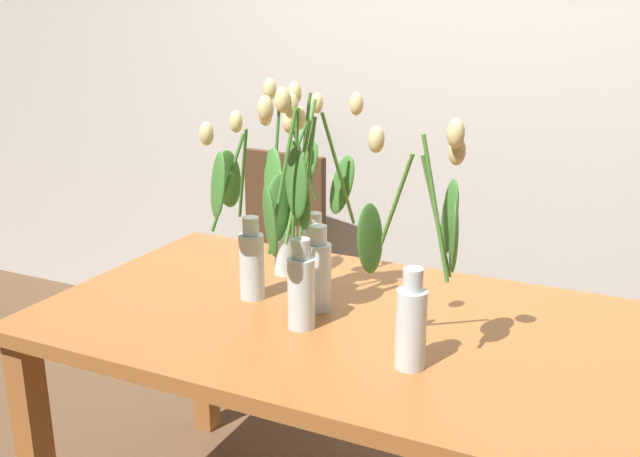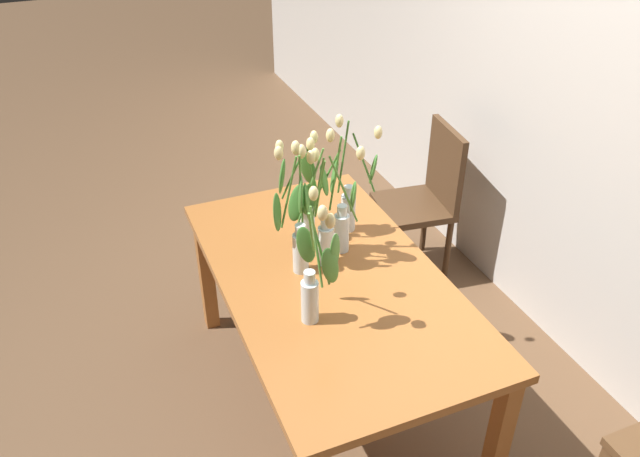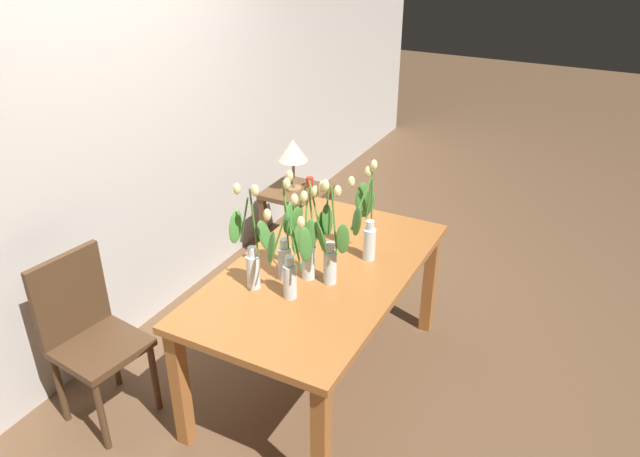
# 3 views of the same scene
# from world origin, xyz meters

# --- Properties ---
(ground_plane) EXTENTS (18.00, 18.00, 0.00)m
(ground_plane) POSITION_xyz_m (0.00, 0.00, 0.00)
(ground_plane) COLOR brown
(room_wall_rear) EXTENTS (9.00, 0.10, 2.70)m
(room_wall_rear) POSITION_xyz_m (0.00, 1.33, 1.35)
(room_wall_rear) COLOR beige
(room_wall_rear) RESTS_ON ground
(dining_table) EXTENTS (1.60, 0.90, 0.74)m
(dining_table) POSITION_xyz_m (0.00, 0.00, 0.65)
(dining_table) COLOR #A3602D
(dining_table) RESTS_ON ground
(tulip_vase_0) EXTENTS (0.16, 0.23, 0.50)m
(tulip_vase_0) POSITION_xyz_m (-0.31, 0.00, 0.92)
(tulip_vase_0) COLOR silver
(tulip_vase_0) RESTS_ON dining_table
(tulip_vase_1) EXTENTS (0.14, 0.19, 0.57)m
(tulip_vase_1) POSITION_xyz_m (-0.10, -0.11, 0.92)
(tulip_vase_1) COLOR silver
(tulip_vase_1) RESTS_ON dining_table
(tulip_vase_2) EXTENTS (0.13, 0.18, 0.58)m
(tulip_vase_2) POSITION_xyz_m (-0.17, 0.09, 0.93)
(tulip_vase_2) COLOR silver
(tulip_vase_2) RESTS_ON dining_table
(tulip_vase_3) EXTENTS (0.12, 0.25, 0.58)m
(tulip_vase_3) POSITION_xyz_m (-0.30, 0.23, 0.92)
(tulip_vase_3) COLOR silver
(tulip_vase_3) RESTS_ON dining_table
(tulip_vase_4) EXTENTS (0.23, 0.15, 0.55)m
(tulip_vase_4) POSITION_xyz_m (0.22, -0.16, 0.94)
(tulip_vase_4) COLOR silver
(tulip_vase_4) RESTS_ON dining_table
(tulip_vase_5) EXTENTS (0.18, 0.28, 0.59)m
(tulip_vase_5) POSITION_xyz_m (-0.11, 0.01, 0.97)
(tulip_vase_5) COLOR silver
(tulip_vase_5) RESTS_ON dining_table
(dining_chair) EXTENTS (0.45, 0.45, 0.93)m
(dining_chair) POSITION_xyz_m (-0.77, 0.94, 0.52)
(dining_chair) COLOR #4C331E
(dining_chair) RESTS_ON ground
(side_table) EXTENTS (0.44, 0.44, 0.55)m
(side_table) POSITION_xyz_m (1.21, 0.83, 0.43)
(side_table) COLOR brown
(side_table) RESTS_ON ground
(table_lamp) EXTENTS (0.22, 0.22, 0.40)m
(table_lamp) POSITION_xyz_m (1.20, 0.85, 0.86)
(table_lamp) COLOR olive
(table_lamp) RESTS_ON side_table
(pillar_candle) EXTENTS (0.06, 0.06, 0.07)m
(pillar_candle) POSITION_xyz_m (1.31, 0.77, 0.59)
(pillar_candle) COLOR #B72D23
(pillar_candle) RESTS_ON side_table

